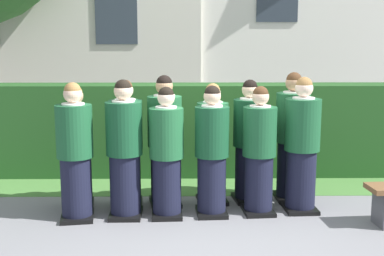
% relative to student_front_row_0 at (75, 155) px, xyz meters
% --- Properties ---
extents(ground_plane, '(60.00, 60.00, 0.00)m').
position_rel_student_front_row_0_xyz_m(ground_plane, '(1.40, 0.12, -0.79)').
color(ground_plane, slate).
extents(student_front_row_0, '(0.45, 0.53, 1.65)m').
position_rel_student_front_row_0_xyz_m(student_front_row_0, '(0.00, 0.00, 0.00)').
color(student_front_row_0, black).
rests_on(student_front_row_0, ground).
extents(student_front_row_1, '(0.44, 0.53, 1.68)m').
position_rel_student_front_row_0_xyz_m(student_front_row_1, '(0.58, 0.08, 0.01)').
color(student_front_row_1, black).
rests_on(student_front_row_1, ground).
extents(student_front_row_2, '(0.41, 0.51, 1.59)m').
position_rel_student_front_row_0_xyz_m(student_front_row_2, '(1.09, 0.09, -0.03)').
color(student_front_row_2, black).
rests_on(student_front_row_2, ground).
extents(student_front_row_3, '(0.42, 0.48, 1.60)m').
position_rel_student_front_row_0_xyz_m(student_front_row_3, '(1.64, 0.14, -0.03)').
color(student_front_row_3, black).
rests_on(student_front_row_3, ground).
extents(student_front_row_4, '(0.41, 0.48, 1.59)m').
position_rel_student_front_row_0_xyz_m(student_front_row_4, '(2.23, 0.19, -0.03)').
color(student_front_row_4, black).
rests_on(student_front_row_4, ground).
extents(student_front_row_5, '(0.44, 0.54, 1.70)m').
position_rel_student_front_row_0_xyz_m(student_front_row_5, '(2.77, 0.28, 0.02)').
color(student_front_row_5, black).
rests_on(student_front_row_5, ground).
extents(student_rear_row_0, '(0.43, 0.50, 1.58)m').
position_rel_student_front_row_0_xyz_m(student_rear_row_0, '(-0.07, 0.46, -0.04)').
color(student_rear_row_0, black).
rests_on(student_rear_row_0, ground).
extents(student_rear_row_1, '(0.43, 0.53, 1.65)m').
position_rel_student_front_row_0_xyz_m(student_rear_row_1, '(0.55, 0.51, -0.00)').
color(student_rear_row_1, black).
rests_on(student_rear_row_1, ground).
extents(student_rear_row_2, '(0.46, 0.54, 1.70)m').
position_rel_student_front_row_0_xyz_m(student_rear_row_2, '(1.05, 0.55, 0.02)').
color(student_rear_row_2, black).
rests_on(student_rear_row_2, ground).
extents(student_rear_row_3, '(0.43, 0.51, 1.59)m').
position_rel_student_front_row_0_xyz_m(student_rear_row_3, '(1.67, 0.62, -0.03)').
color(student_rear_row_3, black).
rests_on(student_rear_row_3, ground).
extents(student_rear_row_4, '(0.43, 0.54, 1.63)m').
position_rel_student_front_row_0_xyz_m(student_rear_row_4, '(2.16, 0.68, -0.01)').
color(student_rear_row_4, black).
rests_on(student_rear_row_4, ground).
extents(student_rear_row_5, '(0.45, 0.51, 1.73)m').
position_rel_student_front_row_0_xyz_m(student_rear_row_5, '(2.74, 0.74, 0.04)').
color(student_rear_row_5, black).
rests_on(student_rear_row_5, ground).
extents(hedge, '(9.50, 0.70, 1.45)m').
position_rel_student_front_row_0_xyz_m(hedge, '(1.40, 2.11, -0.06)').
color(hedge, '#214C1E').
rests_on(hedge, ground).
extents(lawn_strip, '(9.50, 0.90, 0.01)m').
position_rel_student_front_row_0_xyz_m(lawn_strip, '(1.40, 1.31, -0.78)').
color(lawn_strip, '#477A38').
rests_on(lawn_strip, ground).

